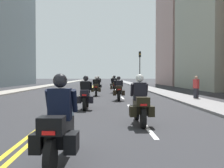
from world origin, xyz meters
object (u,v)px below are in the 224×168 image
at_px(motorcycle_4, 96,88).
at_px(pedestrian_1, 196,87).
at_px(motorcycle_2, 86,96).
at_px(motorcycle_7, 113,83).
at_px(motorcycle_5, 114,86).
at_px(motorcycle_0, 59,128).
at_px(motorcycle_6, 98,85).
at_px(traffic_light_far, 140,63).
at_px(motorcycle_1, 140,105).
at_px(motorcycle_3, 119,91).

relative_size(motorcycle_4, pedestrian_1, 1.31).
height_order(motorcycle_2, motorcycle_7, motorcycle_7).
bearing_deg(motorcycle_5, motorcycle_0, -92.72).
bearing_deg(motorcycle_2, motorcycle_5, 82.91).
bearing_deg(motorcycle_6, motorcycle_7, 71.76).
distance_m(motorcycle_6, traffic_light_far, 9.27).
xyz_separation_m(motorcycle_4, traffic_light_far, (5.56, 15.81, 2.78)).
bearing_deg(pedestrian_1, motorcycle_5, -173.09).
xyz_separation_m(motorcycle_1, motorcycle_6, (-1.87, 22.09, -0.00)).
relative_size(motorcycle_0, motorcycle_1, 0.98).
relative_size(motorcycle_0, motorcycle_2, 1.05).
xyz_separation_m(motorcycle_1, motorcycle_2, (-2.07, 4.21, -0.01)).
xyz_separation_m(motorcycle_3, motorcycle_6, (-1.63, 13.09, 0.01)).
bearing_deg(motorcycle_4, motorcycle_7, 82.83).
xyz_separation_m(motorcycle_3, traffic_light_far, (3.96, 19.93, 2.81)).
bearing_deg(motorcycle_1, motorcycle_5, 90.38).
bearing_deg(motorcycle_1, traffic_light_far, 82.30).
bearing_deg(motorcycle_4, motorcycle_6, 90.42).
distance_m(motorcycle_3, motorcycle_5, 8.35).
bearing_deg(motorcycle_0, motorcycle_6, 92.03).
height_order(motorcycle_3, motorcycle_7, motorcycle_7).
bearing_deg(pedestrian_1, motorcycle_3, -113.33).
relative_size(motorcycle_6, pedestrian_1, 1.28).
distance_m(motorcycle_7, pedestrian_1, 18.32).
height_order(motorcycle_4, pedestrian_1, pedestrian_1).
bearing_deg(motorcycle_1, motorcycle_7, 89.75).
bearing_deg(motorcycle_6, motorcycle_3, -80.20).
bearing_deg(motorcycle_2, pedestrian_1, 36.25).
bearing_deg(traffic_light_far, motorcycle_2, -103.17).
relative_size(motorcycle_1, motorcycle_3, 1.04).
relative_size(motorcycle_3, motorcycle_5, 1.00).
xyz_separation_m(motorcycle_5, motorcycle_6, (-1.64, 4.74, -0.01)).
distance_m(motorcycle_1, motorcycle_7, 26.82).
xyz_separation_m(motorcycle_2, traffic_light_far, (5.78, 24.72, 2.81)).
bearing_deg(motorcycle_5, motorcycle_1, -87.30).
distance_m(motorcycle_3, pedestrian_1, 5.20).
bearing_deg(pedestrian_1, motorcycle_0, -53.19).
bearing_deg(motorcycle_2, motorcycle_3, 69.97).
xyz_separation_m(motorcycle_0, motorcycle_1, (1.97, 3.99, -0.01)).
bearing_deg(motorcycle_7, traffic_light_far, 30.86).
xyz_separation_m(motorcycle_6, pedestrian_1, (6.82, -12.89, 0.18)).
bearing_deg(traffic_light_far, pedestrian_1, -86.43).
bearing_deg(motorcycle_0, motorcycle_3, 84.66).
bearing_deg(motorcycle_2, traffic_light_far, 77.69).
height_order(motorcycle_6, traffic_light_far, traffic_light_far).
bearing_deg(motorcycle_6, pedestrian_1, -59.42).
bearing_deg(motorcycle_2, motorcycle_4, 89.44).
bearing_deg(motorcycle_4, traffic_light_far, 70.86).
bearing_deg(motorcycle_5, motorcycle_2, -96.02).
relative_size(motorcycle_2, motorcycle_5, 0.97).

